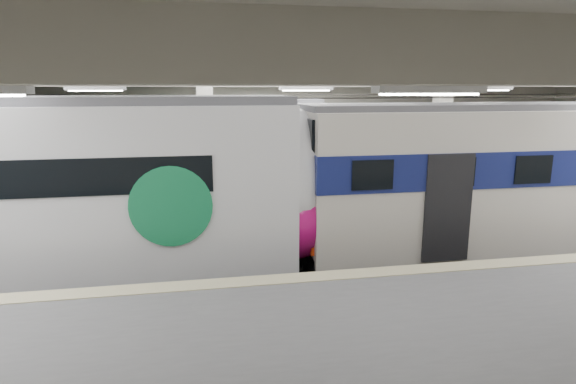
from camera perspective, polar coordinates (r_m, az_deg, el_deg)
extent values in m
cube|color=black|center=(13.79, 3.81, -9.12)|extent=(36.00, 24.00, 0.10)
cube|color=silver|center=(12.85, 4.17, 14.82)|extent=(36.00, 24.00, 0.20)
cube|color=beige|center=(22.77, -2.29, 6.68)|extent=(30.00, 0.10, 5.50)
cube|color=#BEB186|center=(10.46, 8.30, -9.53)|extent=(30.00, 0.50, 0.02)
cube|color=beige|center=(15.59, -9.58, 3.92)|extent=(0.50, 0.50, 5.50)
cube|color=beige|center=(17.61, 17.49, 4.47)|extent=(0.50, 0.50, 5.50)
cube|color=beige|center=(12.84, 4.15, 13.49)|extent=(30.00, 18.00, 0.50)
cube|color=#59544C|center=(13.74, 3.81, -8.61)|extent=(30.00, 1.52, 0.16)
cube|color=#59544C|center=(18.86, -0.27, -2.75)|extent=(30.00, 1.52, 0.16)
cylinder|color=black|center=(12.84, 4.11, 11.03)|extent=(30.00, 0.03, 0.03)
cylinder|color=black|center=(18.21, -0.29, 11.43)|extent=(30.00, 0.03, 0.03)
cube|color=white|center=(10.91, 6.80, 11.91)|extent=(26.00, 8.40, 0.12)
cube|color=white|center=(13.44, -29.75, 0.19)|extent=(13.56, 3.03, 4.07)
ellipsoid|color=white|center=(12.87, -0.01, 1.36)|extent=(2.40, 2.97, 3.99)
ellipsoid|color=#BF0F6B|center=(13.09, 0.51, -2.47)|extent=(2.55, 3.03, 2.44)
cylinder|color=#17824C|center=(11.23, -13.70, -1.70)|extent=(1.88, 0.06, 1.88)
cube|color=#4C4C51|center=(13.22, -30.74, 9.27)|extent=(13.56, 2.48, 0.20)
cube|color=black|center=(14.01, -28.80, -8.58)|extent=(13.56, 2.12, 0.70)
cube|color=beige|center=(15.87, 26.72, 1.77)|extent=(13.62, 2.99, 3.88)
cube|color=navy|center=(15.80, 26.88, 3.43)|extent=(13.66, 3.05, 0.94)
cube|color=red|center=(13.08, 1.72, -1.33)|extent=(0.08, 2.54, 2.13)
cube|color=black|center=(12.80, 1.77, 5.78)|extent=(0.08, 2.39, 1.40)
cube|color=#4C4C51|center=(15.67, 27.44, 9.04)|extent=(13.62, 2.33, 0.16)
cube|color=black|center=(16.33, 26.02, -5.44)|extent=(13.62, 2.09, 0.70)
cube|color=white|center=(18.31, -18.90, 3.67)|extent=(14.35, 3.30, 3.87)
cube|color=#17824C|center=(18.25, -19.01, 5.25)|extent=(14.40, 3.37, 0.82)
cube|color=#4C4C51|center=(18.14, -19.36, 10.04)|extent=(14.34, 2.79, 0.16)
cube|color=black|center=(18.73, -18.45, -2.81)|extent=(14.34, 3.00, 0.60)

